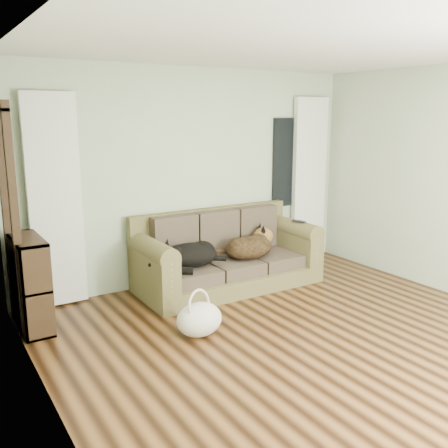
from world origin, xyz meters
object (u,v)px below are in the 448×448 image
sofa (229,250)px  dog_shepherd (250,246)px  dog_black_lab (187,256)px  bookshelf (30,279)px  tote_bag (199,320)px

sofa → dog_shepherd: sofa is taller
sofa → dog_black_lab: size_ratio=3.35×
dog_black_lab → bookshelf: size_ratio=0.72×
sofa → tote_bag: size_ratio=4.90×
tote_bag → bookshelf: bearing=141.3°
tote_bag → bookshelf: 1.69m
tote_bag → bookshelf: size_ratio=0.49×
dog_black_lab → dog_shepherd: dog_shepherd is taller
sofa → bookshelf: bookshelf is taller
tote_bag → dog_black_lab: bearing=68.3°
dog_black_lab → bookshelf: bearing=-173.0°
sofa → tote_bag: 1.45m
dog_shepherd → bookshelf: size_ratio=0.72×
bookshelf → dog_black_lab: bearing=2.9°
sofa → dog_shepherd: 0.27m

